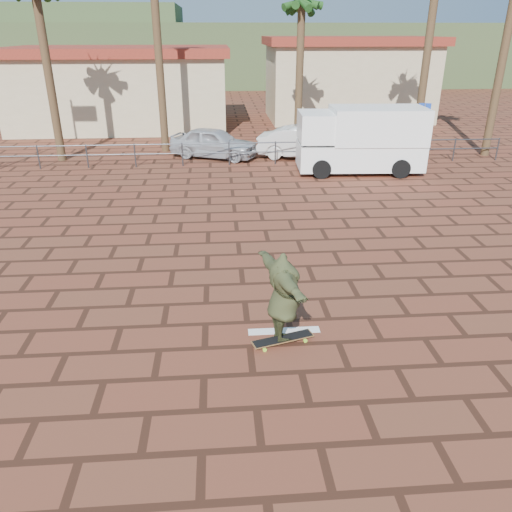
{
  "coord_description": "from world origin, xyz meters",
  "views": [
    {
      "loc": [
        -0.48,
        -9.39,
        5.35
      ],
      "look_at": [
        0.29,
        0.61,
        0.8
      ],
      "focal_mm": 35.0,
      "sensor_mm": 36.0,
      "label": 1
    }
  ],
  "objects_px": {
    "longboard": "(283,339)",
    "campervan": "(361,139)",
    "skateboarder": "(284,297)",
    "car_silver": "(214,143)",
    "car_white": "(305,143)"
  },
  "relations": [
    {
      "from": "skateboarder",
      "to": "car_silver",
      "type": "height_order",
      "value": "skateboarder"
    },
    {
      "from": "longboard",
      "to": "campervan",
      "type": "relative_size",
      "value": 0.24
    },
    {
      "from": "skateboarder",
      "to": "campervan",
      "type": "bearing_deg",
      "value": -34.62
    },
    {
      "from": "skateboarder",
      "to": "longboard",
      "type": "bearing_deg",
      "value": 31.54
    },
    {
      "from": "longboard",
      "to": "skateboarder",
      "type": "relative_size",
      "value": 0.57
    },
    {
      "from": "skateboarder",
      "to": "car_silver",
      "type": "relative_size",
      "value": 0.54
    },
    {
      "from": "campervan",
      "to": "car_silver",
      "type": "height_order",
      "value": "campervan"
    },
    {
      "from": "campervan",
      "to": "car_white",
      "type": "xyz_separation_m",
      "value": [
        -1.84,
        2.5,
        -0.66
      ]
    },
    {
      "from": "longboard",
      "to": "skateboarder",
      "type": "distance_m",
      "value": 0.89
    },
    {
      "from": "longboard",
      "to": "campervan",
      "type": "xyz_separation_m",
      "value": [
        4.7,
        12.13,
        1.26
      ]
    },
    {
      "from": "skateboarder",
      "to": "car_white",
      "type": "distance_m",
      "value": 14.9
    },
    {
      "from": "campervan",
      "to": "skateboarder",
      "type": "bearing_deg",
      "value": -108.12
    },
    {
      "from": "longboard",
      "to": "car_white",
      "type": "xyz_separation_m",
      "value": [
        2.85,
        14.62,
        0.6
      ]
    },
    {
      "from": "skateboarder",
      "to": "car_white",
      "type": "height_order",
      "value": "skateboarder"
    },
    {
      "from": "skateboarder",
      "to": "car_white",
      "type": "bearing_deg",
      "value": -24.5
    }
  ]
}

